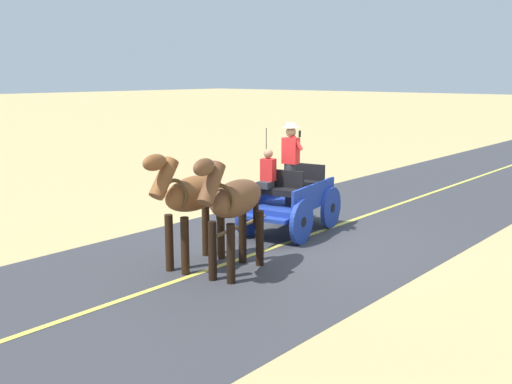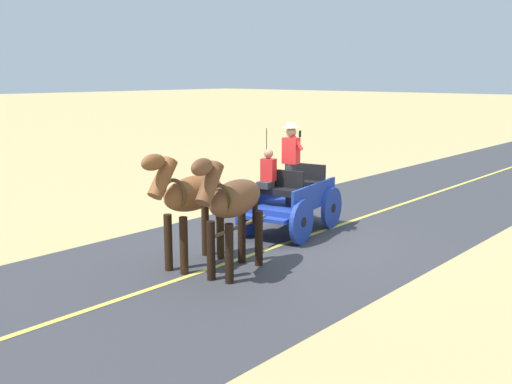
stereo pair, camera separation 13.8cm
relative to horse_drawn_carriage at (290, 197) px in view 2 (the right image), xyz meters
The scene contains 6 objects.
ground_plane 1.01m from the horse_drawn_carriage, 147.23° to the left, with size 200.00×200.00×0.00m, color tan.
road_surface 1.01m from the horse_drawn_carriage, 147.23° to the left, with size 6.14×160.00×0.01m, color #38383D.
road_centre_stripe 1.00m from the horse_drawn_carriage, 147.23° to the left, with size 0.12×160.00×0.00m, color #DBCC4C.
horse_drawn_carriage is the anchor object (origin of this frame).
horse_near_side 3.11m from the horse_drawn_carriage, 109.10° to the left, with size 0.92×2.14×2.21m.
horse_off_side 3.11m from the horse_drawn_carriage, 91.88° to the left, with size 0.79×2.15×2.21m.
Camera 2 is at (-7.47, 9.81, 3.51)m, focal length 41.29 mm.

